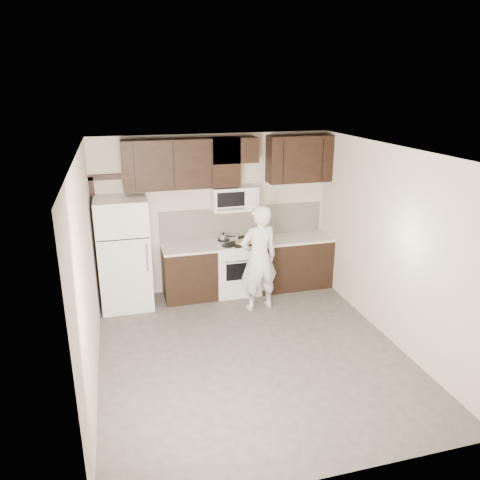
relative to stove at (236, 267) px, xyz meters
name	(u,v)px	position (x,y,z in m)	size (l,w,h in m)	color
floor	(251,351)	(-0.30, -1.94, -0.46)	(4.50, 4.50, 0.00)	#494745
back_wall	(214,214)	(-0.30, 0.31, 0.89)	(4.00, 4.00, 0.00)	beige
ceiling	(253,152)	(-0.30, -1.94, 2.24)	(4.50, 4.50, 0.00)	white
counter_run	(253,266)	(0.30, 0.00, 0.00)	(2.95, 0.64, 0.91)	black
stove	(236,267)	(0.00, 0.00, 0.00)	(0.76, 0.66, 0.94)	white
backsplash	(243,222)	(0.20, 0.30, 0.72)	(2.90, 0.02, 0.54)	white
upper_cabinets	(228,160)	(-0.09, 0.14, 1.82)	(3.48, 0.35, 0.78)	black
microwave	(234,198)	(0.00, 0.12, 1.19)	(0.76, 0.42, 0.40)	white
refrigerator	(124,254)	(-1.85, -0.05, 0.44)	(0.80, 0.76, 1.80)	white
door_trim	(98,229)	(-2.22, 0.27, 0.79)	(0.50, 0.08, 2.12)	black
saucepan	(224,237)	(-0.18, 0.15, 0.51)	(0.26, 0.16, 0.15)	silver
baking_tray	(244,243)	(0.11, -0.11, 0.46)	(0.43, 0.32, 0.02)	black
pizza	(244,242)	(0.11, -0.11, 0.48)	(0.29, 0.29, 0.02)	beige
person	(259,258)	(0.19, -0.71, 0.40)	(0.63, 0.41, 1.72)	silver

